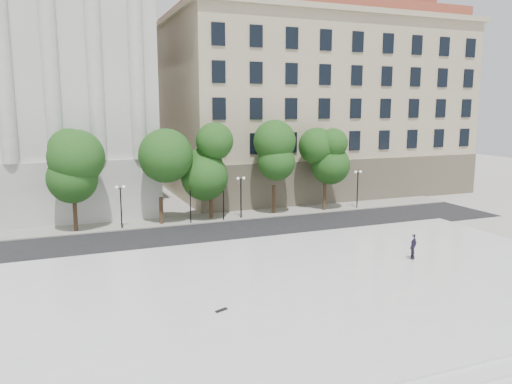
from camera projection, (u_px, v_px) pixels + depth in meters
ground at (297, 315)px, 26.48m from camera, size 160.00×160.00×0.00m
plaza at (275, 291)px, 29.19m from camera, size 44.00×22.00×0.45m
street at (204, 235)px, 42.95m from camera, size 60.00×8.00×0.02m
far_sidewalk at (187, 220)px, 48.44m from camera, size 60.00×4.00×0.12m
building_east at (303, 105)px, 67.52m from camera, size 36.00×26.15×23.00m
traffic_light_west at (190, 185)px, 46.24m from camera, size 0.81×1.84×4.23m
traffic_light_east at (223, 183)px, 47.43m from camera, size 0.87×1.80×4.21m
person_lying at (412, 256)px, 34.55m from camera, size 1.54×1.79×0.48m
skateboard at (221, 310)px, 25.85m from camera, size 0.72×0.44×0.07m
street_trees at (181, 167)px, 46.65m from camera, size 39.80×4.74×7.78m
lamp_posts at (190, 194)px, 46.70m from camera, size 36.93×0.28×4.18m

